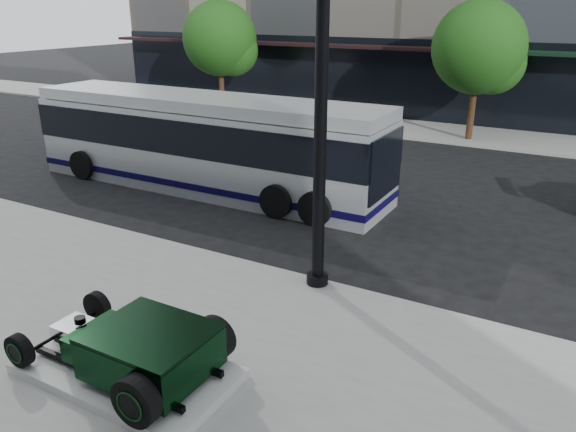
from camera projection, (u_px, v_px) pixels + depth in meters
The scene contains 7 objects.
ground at pixel (309, 239), 14.14m from camera, with size 120.00×120.00×0.00m, color black.
sidewalk_far at pixel (451, 133), 25.53m from camera, with size 70.00×4.00×0.12m, color gray.
street_trees at pixel (482, 51), 22.94m from camera, with size 29.80×3.80×5.70m.
display_plinth at pixel (128, 370), 8.76m from camera, with size 3.40×1.80×0.15m, color silver.
hot_rod at pixel (141, 349), 8.43m from camera, with size 3.22×2.00×0.81m.
lamppost at pixel (321, 100), 10.33m from camera, with size 0.45×0.45×8.20m.
transit_bus at pixel (205, 142), 17.69m from camera, with size 12.12×2.88×2.92m.
Camera 1 is at (5.92, -11.61, 5.55)m, focal length 35.00 mm.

